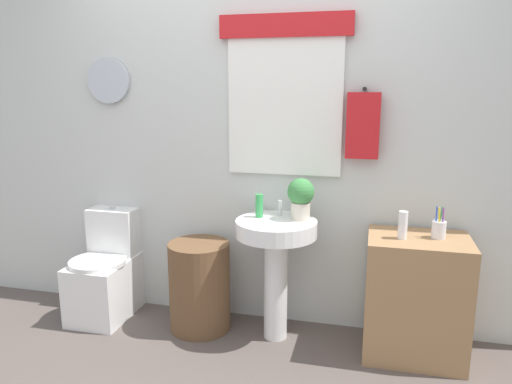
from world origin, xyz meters
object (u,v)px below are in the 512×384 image
at_px(wooden_cabinet, 415,297).
at_px(toothbrush_cup, 439,229).
at_px(pedestal_sink, 276,251).
at_px(soap_bottle, 259,206).
at_px(lotion_bottle, 403,225).
at_px(laundry_hamper, 200,286).
at_px(potted_plant, 301,196).
at_px(toilet, 106,275).

height_order(wooden_cabinet, toothbrush_cup, toothbrush_cup).
height_order(pedestal_sink, soap_bottle, soap_bottle).
height_order(pedestal_sink, toothbrush_cup, toothbrush_cup).
bearing_deg(pedestal_sink, toothbrush_cup, 1.20).
relative_size(wooden_cabinet, soap_bottle, 4.97).
bearing_deg(lotion_bottle, laundry_hamper, 178.18).
height_order(soap_bottle, potted_plant, potted_plant).
bearing_deg(wooden_cabinet, soap_bottle, 177.04).
distance_m(toilet, soap_bottle, 1.24).
height_order(pedestal_sink, lotion_bottle, lotion_bottle).
height_order(soap_bottle, toothbrush_cup, soap_bottle).
bearing_deg(toothbrush_cup, toilet, 179.66).
distance_m(laundry_hamper, wooden_cabinet, 1.36).
height_order(pedestal_sink, wooden_cabinet, pedestal_sink).
relative_size(pedestal_sink, wooden_cabinet, 1.06).
relative_size(pedestal_sink, lotion_bottle, 4.85).
bearing_deg(laundry_hamper, wooden_cabinet, 0.00).
distance_m(laundry_hamper, toothbrush_cup, 1.54).
relative_size(toilet, lotion_bottle, 4.71).
relative_size(soap_bottle, toothbrush_cup, 0.80).
relative_size(soap_bottle, potted_plant, 0.57).
distance_m(soap_bottle, toothbrush_cup, 1.07).
xyz_separation_m(toilet, lotion_bottle, (1.97, -0.07, 0.53)).
xyz_separation_m(laundry_hamper, wooden_cabinet, (1.36, 0.00, 0.07)).
relative_size(toilet, potted_plant, 2.93).
bearing_deg(toothbrush_cup, wooden_cabinet, -168.90).
bearing_deg(soap_bottle, wooden_cabinet, -2.96).
distance_m(lotion_bottle, toothbrush_cup, 0.21).
relative_size(potted_plant, toothbrush_cup, 1.40).
relative_size(pedestal_sink, potted_plant, 3.02).
xyz_separation_m(laundry_hamper, pedestal_sink, (0.51, 0.00, 0.29)).
xyz_separation_m(soap_bottle, potted_plant, (0.26, 0.01, 0.07)).
bearing_deg(lotion_bottle, toothbrush_cup, 16.46).
bearing_deg(lotion_bottle, wooden_cabinet, 21.54).
height_order(wooden_cabinet, potted_plant, potted_plant).
height_order(laundry_hamper, toothbrush_cup, toothbrush_cup).
distance_m(pedestal_sink, toothbrush_cup, 0.97).
relative_size(toilet, pedestal_sink, 0.97).
bearing_deg(laundry_hamper, toilet, 177.38).
bearing_deg(wooden_cabinet, laundry_hamper, 180.00).
bearing_deg(toilet, toothbrush_cup, -0.34).
height_order(potted_plant, lotion_bottle, potted_plant).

